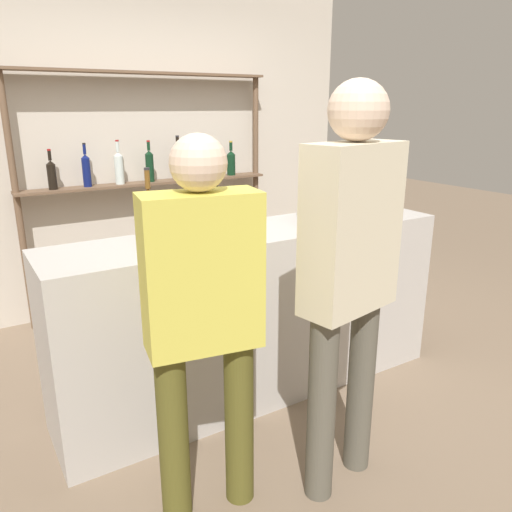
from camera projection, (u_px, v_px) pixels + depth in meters
name	position (u px, v px, depth m)	size (l,w,h in m)	color
ground_plane	(256.00, 388.00, 3.13)	(16.00, 16.00, 0.00)	#7A6651
bar_counter	(256.00, 313.00, 2.98)	(2.38, 0.54, 1.02)	#B7B2AD
back_wall	(141.00, 142.00, 4.25)	(3.98, 0.12, 2.80)	beige
back_shelf	(151.00, 158.00, 4.14)	(2.13, 0.18, 1.96)	brown
counter_bottle_0	(149.00, 212.00, 2.61)	(0.07, 0.07, 0.38)	brown
counter_bottle_1	(373.00, 198.00, 3.09)	(0.08, 0.08, 0.34)	brown
counter_bottle_2	(215.00, 211.00, 2.65)	(0.09, 0.09, 0.36)	black
counter_bottle_3	(357.00, 194.00, 3.19)	(0.07, 0.07, 0.35)	#0F1956
counter_bottle_4	(188.00, 207.00, 2.73)	(0.09, 0.09, 0.38)	black
counter_bottle_5	(333.00, 193.00, 3.18)	(0.08, 0.08, 0.37)	silver
wine_glass	(377.00, 192.00, 3.33)	(0.08, 0.08, 0.17)	silver
ice_bucket	(319.00, 202.00, 3.02)	(0.21, 0.21, 0.23)	black
customer_center	(349.00, 264.00, 2.07)	(0.47, 0.28, 1.80)	#575347
customer_left	(203.00, 309.00, 1.95)	(0.48, 0.27, 1.61)	brown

